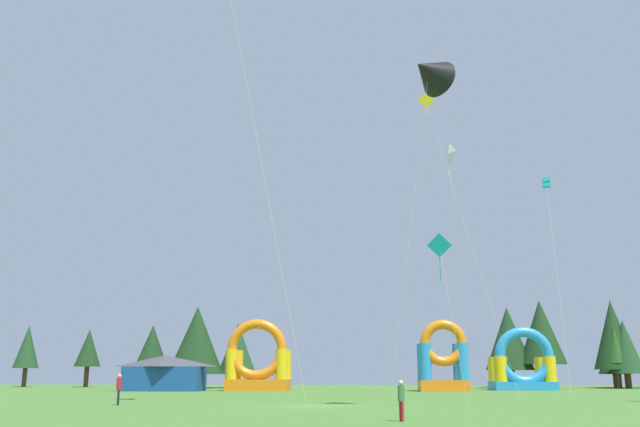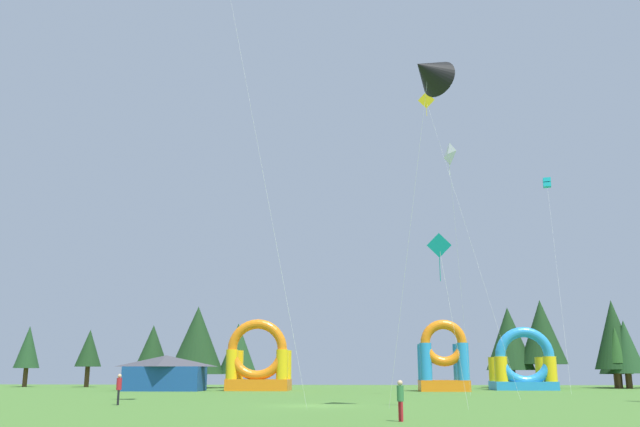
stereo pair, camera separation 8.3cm
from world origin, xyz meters
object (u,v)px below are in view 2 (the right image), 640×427
(person_far_side, at_px, (119,387))
(inflatable_red_slide, at_px, (443,364))
(kite_teal_diamond, at_px, (439,248))
(festival_tent, at_px, (165,373))
(inflatable_yellow_castle, at_px, (258,366))
(kite_cyan_box, at_px, (547,183))
(kite_black_delta, at_px, (428,72))
(kite_yellow_diamond, at_px, (427,104))
(kite_white_diamond, at_px, (448,156))
(person_midfield, at_px, (400,397))
(inflatable_blue_arch, at_px, (524,368))

(person_far_side, xyz_separation_m, inflatable_red_slide, (21.95, 28.67, 1.53))
(kite_teal_diamond, relative_size, festival_tent, 1.22)
(inflatable_yellow_castle, xyz_separation_m, inflatable_red_slide, (18.46, -0.88, 0.12))
(kite_cyan_box, xyz_separation_m, person_far_side, (-33.87, -30.72, -20.33))
(kite_black_delta, bearing_deg, inflatable_red_slide, 83.38)
(festival_tent, bearing_deg, kite_yellow_diamond, -27.81)
(inflatable_yellow_castle, bearing_deg, inflatable_red_slide, -2.74)
(kite_white_diamond, distance_m, festival_tent, 35.35)
(kite_white_diamond, height_order, inflatable_red_slide, kite_white_diamond)
(kite_cyan_box, height_order, kite_black_delta, kite_cyan_box)
(person_midfield, xyz_separation_m, inflatable_yellow_castle, (-12.22, 41.57, 1.52))
(kite_cyan_box, distance_m, festival_tent, 44.22)
(kite_white_diamond, relative_size, inflatable_red_slide, 2.90)
(inflatable_yellow_castle, distance_m, inflatable_blue_arch, 27.50)
(person_midfield, bearing_deg, kite_teal_diamond, 135.97)
(person_midfield, bearing_deg, kite_cyan_box, 128.87)
(kite_teal_diamond, height_order, inflatable_yellow_castle, kite_teal_diamond)
(kite_cyan_box, distance_m, person_far_side, 50.05)
(kite_white_diamond, height_order, person_midfield, kite_white_diamond)
(inflatable_yellow_castle, bearing_deg, kite_white_diamond, -42.31)
(kite_white_diamond, distance_m, person_far_side, 30.90)
(kite_yellow_diamond, relative_size, person_far_side, 14.20)
(person_far_side, height_order, inflatable_red_slide, inflatable_red_slide)
(inflatable_blue_arch, height_order, festival_tent, inflatable_blue_arch)
(inflatable_yellow_castle, bearing_deg, kite_cyan_box, 2.19)
(kite_teal_diamond, xyz_separation_m, person_far_side, (-18.56, 2.00, -7.61))
(kite_teal_diamond, relative_size, kite_black_delta, 0.48)
(kite_cyan_box, height_order, inflatable_yellow_castle, kite_cyan_box)
(kite_white_diamond, height_order, person_far_side, kite_white_diamond)
(kite_yellow_diamond, bearing_deg, kite_white_diamond, -46.52)
(inflatable_red_slide, bearing_deg, kite_black_delta, -96.62)
(kite_yellow_diamond, height_order, person_far_side, kite_yellow_diamond)
(inflatable_yellow_castle, bearing_deg, kite_yellow_diamond, -41.94)
(inflatable_blue_arch, bearing_deg, kite_teal_diamond, -108.93)
(inflatable_yellow_castle, bearing_deg, kite_teal_diamond, -64.46)
(kite_black_delta, relative_size, festival_tent, 2.56)
(inflatable_yellow_castle, height_order, festival_tent, inflatable_yellow_castle)
(kite_yellow_diamond, xyz_separation_m, festival_tent, (-25.60, 13.50, -22.44))
(inflatable_yellow_castle, bearing_deg, festival_tent, -172.12)
(kite_white_diamond, bearing_deg, person_far_side, -147.93)
(kite_white_diamond, height_order, kite_black_delta, kite_white_diamond)
(kite_yellow_diamond, relative_size, kite_teal_diamond, 2.71)
(kite_teal_diamond, height_order, festival_tent, kite_teal_diamond)
(inflatable_blue_arch, bearing_deg, inflatable_red_slide, -151.55)
(kite_black_delta, height_order, festival_tent, kite_black_delta)
(kite_white_diamond, bearing_deg, kite_black_delta, -100.10)
(person_far_side, bearing_deg, kite_black_delta, 56.05)
(kite_black_delta, xyz_separation_m, inflatable_red_slide, (3.88, 33.46, -15.47))
(inflatable_blue_arch, bearing_deg, kite_black_delta, -108.31)
(inflatable_blue_arch, bearing_deg, person_far_side, -132.58)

